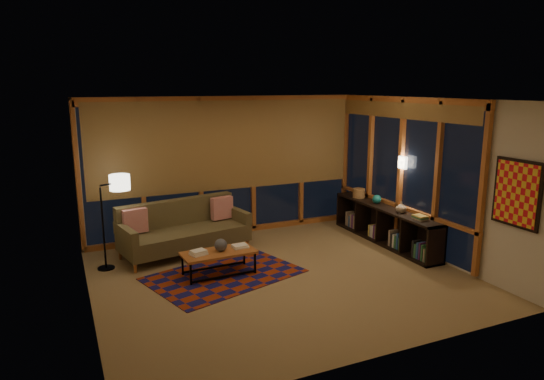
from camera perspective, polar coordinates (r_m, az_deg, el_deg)
name	(u,v)px	position (r m, az deg, el deg)	size (l,w,h in m)	color
floor	(280,276)	(7.62, 0.94, -10.12)	(5.50, 5.00, 0.01)	#A2824E
ceiling	(281,99)	(7.05, 1.01, 10.61)	(5.50, 5.00, 0.01)	white
walls	(280,191)	(7.22, 0.97, -0.16)	(5.51, 5.01, 2.70)	beige
window_wall_back	(227,167)	(9.44, -5.29, 2.74)	(5.30, 0.16, 2.60)	#B55F29
window_wall_right	(399,172)	(9.13, 14.77, 2.06)	(0.16, 3.70, 2.60)	#B55F29
wall_art	(517,193)	(7.42, 26.83, -0.36)	(0.06, 0.74, 0.94)	red
wall_sconce	(403,163)	(8.94, 15.13, 3.14)	(0.12, 0.18, 0.22)	#EFE7CA
sofa	(185,229)	(8.60, -10.18, -4.52)	(2.19, 0.89, 0.90)	brown
pillow_left	(135,222)	(8.43, -15.80, -3.69)	(0.41, 0.14, 0.41)	red
pillow_right	(222,209)	(9.01, -5.92, -2.26)	(0.41, 0.14, 0.41)	red
area_rug	(224,275)	(7.70, -5.63, -9.89)	(2.24, 1.49, 0.01)	maroon
coffee_table	(219,263)	(7.67, -6.27, -8.54)	(1.13, 0.52, 0.38)	#B55F29
book_stack_a	(198,252)	(7.51, -8.66, -7.28)	(0.23, 0.18, 0.07)	white
book_stack_b	(240,246)	(7.74, -3.78, -6.60)	(0.25, 0.20, 0.05)	white
ceramic_pot	(221,245)	(7.60, -6.05, -6.43)	(0.20, 0.20, 0.20)	black
floor_lamp	(103,224)	(8.14, -19.28, -3.78)	(0.50, 0.33, 1.50)	black
bookshelf	(385,225)	(9.32, 13.12, -4.01)	(0.40, 2.76, 0.69)	black
basket	(359,193)	(9.87, 10.18, -0.36)	(0.24, 0.24, 0.18)	#AF784C
teal_bowl	(377,199)	(9.42, 12.22, -1.07)	(0.17, 0.17, 0.17)	#146966
vase	(401,207)	(8.87, 14.96, -1.96)	(0.19, 0.19, 0.20)	tan
shelf_book_stack	(420,217)	(8.52, 17.02, -3.08)	(0.18, 0.26, 0.08)	white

